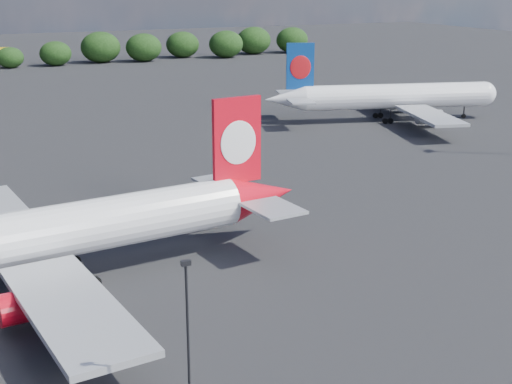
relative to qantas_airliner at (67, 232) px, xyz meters
name	(u,v)px	position (x,y,z in m)	size (l,w,h in m)	color
ground	(3,169)	(-1.47, 41.12, -4.42)	(500.00, 500.00, 0.00)	black
qantas_airliner	(67,232)	(0.00, 0.00, 0.00)	(44.46, 42.35, 14.50)	white
china_southern_airliner	(388,97)	(65.82, 48.05, -0.09)	(42.95, 41.15, 14.19)	white
apron_lamp_post	(188,335)	(2.47, -24.02, 1.39)	(0.55, 0.30, 10.33)	black
billboard_yellow	(1,53)	(10.53, 163.12, -0.55)	(5.00, 0.30, 5.50)	yellow
horizon_treeline	(34,52)	(19.66, 161.58, -0.36)	(208.38, 16.64, 9.29)	black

